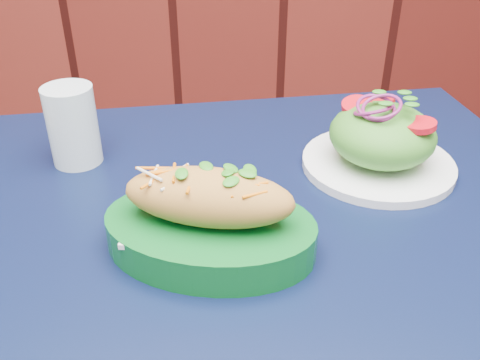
{
  "coord_description": "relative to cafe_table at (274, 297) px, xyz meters",
  "views": [
    {
      "loc": [
        -0.45,
        1.04,
        1.12
      ],
      "look_at": [
        -0.47,
        1.55,
        0.81
      ],
      "focal_mm": 40.0,
      "sensor_mm": 36.0,
      "label": 1
    }
  ],
  "objects": [
    {
      "name": "cafe_table",
      "position": [
        0.0,
        0.0,
        0.0
      ],
      "size": [
        0.95,
        0.95,
        0.75
      ],
      "rotation": [
        0.0,
        0.0,
        0.21
      ],
      "color": "black",
      "rests_on": "ground"
    },
    {
      "name": "banh_mi_basket",
      "position": [
        -0.07,
        -0.02,
        0.13
      ],
      "size": [
        0.25,
        0.18,
        0.11
      ],
      "rotation": [
        0.0,
        0.0,
        -0.14
      ],
      "color": "#0B5D1F",
      "rests_on": "cafe_table"
    },
    {
      "name": "salad_plate",
      "position": [
        0.14,
        0.17,
        0.13
      ],
      "size": [
        0.21,
        0.21,
        0.11
      ],
      "rotation": [
        0.0,
        0.0,
        0.31
      ],
      "color": "white",
      "rests_on": "cafe_table"
    },
    {
      "name": "water_glass",
      "position": [
        -0.28,
        0.17,
        0.14
      ],
      "size": [
        0.07,
        0.07,
        0.11
      ],
      "primitive_type": "cylinder",
      "color": "silver",
      "rests_on": "cafe_table"
    }
  ]
}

